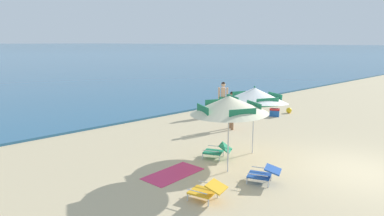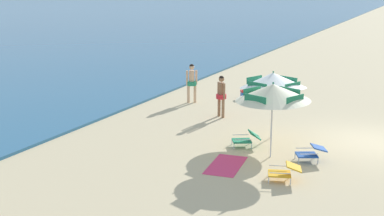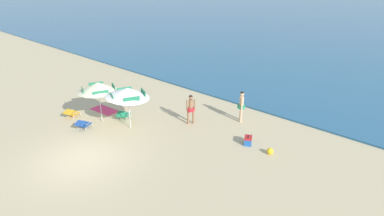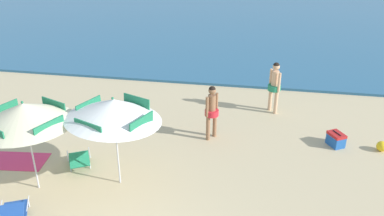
# 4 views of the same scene
# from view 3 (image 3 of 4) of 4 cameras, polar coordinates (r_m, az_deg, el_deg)

# --- Properties ---
(ground_plane) EXTENTS (800.00, 800.00, 0.00)m
(ground_plane) POSITION_cam_3_polar(r_m,az_deg,el_deg) (14.70, -19.46, -8.89)
(ground_plane) COLOR tan
(beach_umbrella_striped_main) EXTENTS (3.18, 3.18, 2.34)m
(beach_umbrella_striped_main) POSITION_cam_3_polar(r_m,az_deg,el_deg) (17.40, -16.91, 3.74)
(beach_umbrella_striped_main) COLOR silver
(beach_umbrella_striped_main) RESTS_ON ground
(beach_umbrella_striped_second) EXTENTS (3.18, 3.17, 2.39)m
(beach_umbrella_striped_second) POSITION_cam_3_polar(r_m,az_deg,el_deg) (16.14, -11.77, 2.81)
(beach_umbrella_striped_second) COLOR silver
(beach_umbrella_striped_second) RESTS_ON ground
(lounge_chair_under_umbrella) EXTENTS (0.85, 1.00, 0.50)m
(lounge_chair_under_umbrella) POSITION_cam_3_polar(r_m,az_deg,el_deg) (17.41, -19.43, -2.79)
(lounge_chair_under_umbrella) COLOR #1E4799
(lounge_chair_under_umbrella) RESTS_ON ground
(lounge_chair_beside_umbrella) EXTENTS (0.89, 1.03, 0.53)m
(lounge_chair_beside_umbrella) POSITION_cam_3_polar(r_m,az_deg,el_deg) (18.00, -12.51, -1.19)
(lounge_chair_beside_umbrella) COLOR #1E7F56
(lounge_chair_beside_umbrella) RESTS_ON ground
(lounge_chair_facing_sea) EXTENTS (0.77, 0.99, 0.50)m
(lounge_chair_facing_sea) POSITION_cam_3_polar(r_m,az_deg,el_deg) (19.10, -21.30, -0.82)
(lounge_chair_facing_sea) COLOR gold
(lounge_chair_facing_sea) RESTS_ON ground
(person_standing_near_shore) EXTENTS (0.41, 0.42, 1.67)m
(person_standing_near_shore) POSITION_cam_3_polar(r_m,az_deg,el_deg) (16.73, -0.22, 0.13)
(person_standing_near_shore) COLOR #8C6042
(person_standing_near_shore) RESTS_ON ground
(person_standing_beside) EXTENTS (0.43, 0.43, 1.76)m
(person_standing_beside) POSITION_cam_3_polar(r_m,az_deg,el_deg) (17.24, 9.10, 0.69)
(person_standing_beside) COLOR #D8A87F
(person_standing_beside) RESTS_ON ground
(cooler_box) EXTENTS (0.55, 0.60, 0.43)m
(cooler_box) POSITION_cam_3_polar(r_m,az_deg,el_deg) (15.19, 10.28, -5.91)
(cooler_box) COLOR #1E56A8
(cooler_box) RESTS_ON ground
(beach_ball) EXTENTS (0.30, 0.30, 0.30)m
(beach_ball) POSITION_cam_3_polar(r_m,az_deg,el_deg) (14.62, 14.18, -7.71)
(beach_ball) COLOR yellow
(beach_ball) RESTS_ON ground
(beach_towel) EXTENTS (1.88, 1.08, 0.01)m
(beach_towel) POSITION_cam_3_polar(r_m,az_deg,el_deg) (19.60, -15.81, -0.36)
(beach_towel) COLOR #DB3866
(beach_towel) RESTS_ON ground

